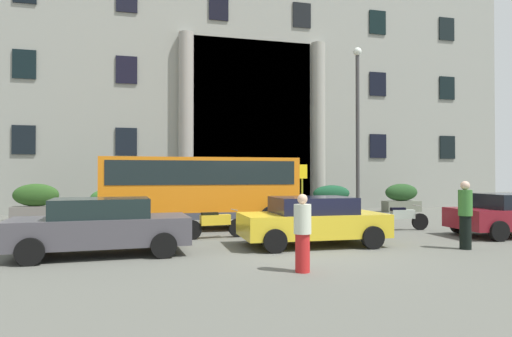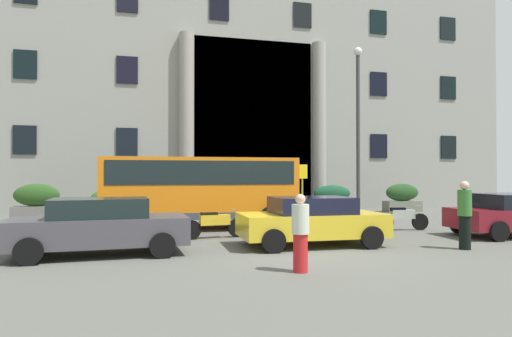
# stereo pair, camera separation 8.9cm
# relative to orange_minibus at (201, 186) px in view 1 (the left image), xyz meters

# --- Properties ---
(ground_plane) EXTENTS (80.00, 64.00, 0.12)m
(ground_plane) POSITION_rel_orange_minibus_xyz_m (1.94, -5.50, -1.63)
(ground_plane) COLOR #585951
(office_building_facade) EXTENTS (36.06, 9.65, 16.85)m
(office_building_facade) POSITION_rel_orange_minibus_xyz_m (1.95, 11.98, 6.85)
(office_building_facade) COLOR gray
(office_building_facade) RESTS_ON ground_plane
(orange_minibus) EXTENTS (7.00, 2.67, 2.62)m
(orange_minibus) POSITION_rel_orange_minibus_xyz_m (0.00, 0.00, 0.00)
(orange_minibus) COLOR orange
(orange_minibus) RESTS_ON ground_plane
(bus_stop_sign) EXTENTS (0.44, 0.08, 2.44)m
(bus_stop_sign) POSITION_rel_orange_minibus_xyz_m (4.53, 1.50, -0.06)
(bus_stop_sign) COLOR #919D1E
(bus_stop_sign) RESTS_ON ground_plane
(hedge_planter_entrance_right) EXTENTS (2.12, 0.72, 1.45)m
(hedge_planter_entrance_right) POSITION_rel_orange_minibus_xyz_m (7.50, 5.10, -0.87)
(hedge_planter_entrance_right) COLOR slate
(hedge_planter_entrance_right) RESTS_ON ground_plane
(hedge_planter_west) EXTENTS (2.15, 0.79, 1.52)m
(hedge_planter_west) POSITION_rel_orange_minibus_xyz_m (3.35, 5.27, -0.84)
(hedge_planter_west) COLOR slate
(hedge_planter_west) RESTS_ON ground_plane
(hedge_planter_east) EXTENTS (1.84, 0.84, 1.36)m
(hedge_planter_east) POSITION_rel_orange_minibus_xyz_m (-3.48, 5.08, -0.91)
(hedge_planter_east) COLOR gray
(hedge_planter_east) RESTS_ON ground_plane
(hedge_planter_far_west) EXTENTS (1.96, 0.73, 1.61)m
(hedge_planter_far_west) POSITION_rel_orange_minibus_xyz_m (-6.56, 4.82, -0.80)
(hedge_planter_far_west) COLOR slate
(hedge_planter_far_west) RESTS_ON ground_plane
(hedge_planter_entrance_left) EXTENTS (2.00, 0.75, 1.51)m
(hedge_planter_entrance_left) POSITION_rel_orange_minibus_xyz_m (11.53, 4.97, -0.84)
(hedge_planter_entrance_left) COLOR #676B5B
(hedge_planter_entrance_left) RESTS_ON ground_plane
(white_taxi_kerbside) EXTENTS (4.35, 2.15, 1.41)m
(white_taxi_kerbside) POSITION_rel_orange_minibus_xyz_m (-3.10, -4.72, -0.84)
(white_taxi_kerbside) COLOR #46434A
(white_taxi_kerbside) RESTS_ON ground_plane
(parked_coupe_end) EXTENTS (4.06, 2.16, 1.37)m
(parked_coupe_end) POSITION_rel_orange_minibus_xyz_m (2.56, -4.60, -0.86)
(parked_coupe_end) COLOR gold
(parked_coupe_end) RESTS_ON ground_plane
(motorcycle_near_kerb) EXTENTS (2.09, 0.56, 0.89)m
(motorcycle_near_kerb) POSITION_rel_orange_minibus_xyz_m (0.09, -2.53, -1.11)
(motorcycle_near_kerb) COLOR black
(motorcycle_near_kerb) RESTS_ON ground_plane
(motorcycle_far_end) EXTENTS (1.92, 0.55, 0.89)m
(motorcycle_far_end) POSITION_rel_orange_minibus_xyz_m (6.96, -2.19, -1.12)
(motorcycle_far_end) COLOR black
(motorcycle_far_end) RESTS_ON ground_plane
(pedestrian_child_trailing) EXTENTS (0.36, 0.36, 1.83)m
(pedestrian_child_trailing) POSITION_rel_orange_minibus_xyz_m (6.31, -6.23, -0.64)
(pedestrian_child_trailing) COLOR black
(pedestrian_child_trailing) RESTS_ON ground_plane
(pedestrian_woman_dark_dress) EXTENTS (0.36, 0.36, 1.60)m
(pedestrian_woman_dark_dress) POSITION_rel_orange_minibus_xyz_m (1.08, -7.79, -0.77)
(pedestrian_woman_dark_dress) COLOR red
(pedestrian_woman_dark_dress) RESTS_ON ground_plane
(lamppost_plaza_centre) EXTENTS (0.40, 0.40, 8.09)m
(lamppost_plaza_centre) POSITION_rel_orange_minibus_xyz_m (7.87, 2.91, 3.10)
(lamppost_plaza_centre) COLOR #3C3B3C
(lamppost_plaza_centre) RESTS_ON ground_plane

